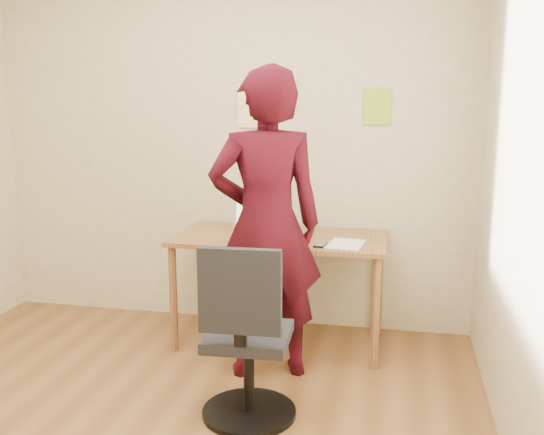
% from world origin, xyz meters
% --- Properties ---
extents(room, '(3.58, 3.58, 2.78)m').
position_xyz_m(room, '(0.00, 0.00, 1.35)').
color(room, brown).
rests_on(room, ground).
extents(desk, '(1.40, 0.70, 0.74)m').
position_xyz_m(desk, '(0.46, 1.38, 0.65)').
color(desk, brown).
rests_on(desk, ground).
extents(laptop, '(0.35, 0.32, 0.23)m').
position_xyz_m(laptop, '(0.28, 1.42, 0.79)').
color(laptop, '#B7B7BE').
rests_on(laptop, desk).
extents(paper_sheet, '(0.24, 0.32, 0.00)m').
position_xyz_m(paper_sheet, '(0.91, 1.25, 0.74)').
color(paper_sheet, white).
rests_on(paper_sheet, desk).
extents(phone, '(0.08, 0.13, 0.01)m').
position_xyz_m(phone, '(0.76, 1.17, 0.75)').
color(phone, black).
rests_on(phone, desk).
extents(wall_note_left, '(0.21, 0.00, 0.30)m').
position_xyz_m(wall_note_left, '(0.18, 1.74, 1.59)').
color(wall_note_left, '#F2DA91').
rests_on(wall_note_left, room).
extents(wall_note_mid, '(0.21, 0.00, 0.30)m').
position_xyz_m(wall_note_mid, '(0.40, 1.74, 1.69)').
color(wall_note_mid, '#F2DA91').
rests_on(wall_note_mid, room).
extents(wall_note_right, '(0.18, 0.00, 0.24)m').
position_xyz_m(wall_note_right, '(1.06, 1.74, 1.58)').
color(wall_note_right, '#90C52C').
rests_on(wall_note_right, room).
extents(office_chair, '(0.50, 0.50, 0.95)m').
position_xyz_m(office_chair, '(0.50, 0.32, 0.41)').
color(office_chair, black).
rests_on(office_chair, ground).
extents(person, '(0.77, 0.63, 1.83)m').
position_xyz_m(person, '(0.47, 0.90, 0.91)').
color(person, '#32060E').
rests_on(person, ground).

